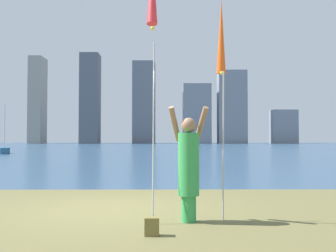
# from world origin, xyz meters

# --- Properties ---
(ground) EXTENTS (120.00, 138.00, 0.12)m
(ground) POSITION_xyz_m (0.00, 50.95, -0.06)
(ground) COLOR brown
(person) EXTENTS (0.69, 0.51, 1.88)m
(person) POSITION_xyz_m (1.36, -1.15, 0.92)
(person) COLOR green
(person) RESTS_ON ground
(kite_flag_right) EXTENTS (0.16, 0.37, 3.73)m
(kite_flag_right) POSITION_xyz_m (1.93, -0.92, 3.01)
(kite_flag_right) COLOR #B2B2B7
(kite_flag_right) RESTS_ON ground
(bag) EXTENTS (0.20, 0.14, 0.25)m
(bag) POSITION_xyz_m (0.79, -2.03, 0.13)
(bag) COLOR olive
(bag) RESTS_ON ground
(sailboat_7) EXTENTS (1.89, 2.83, 4.48)m
(sailboat_7) POSITION_xyz_m (-13.37, 26.80, 0.32)
(sailboat_7) COLOR #2D6084
(sailboat_7) RESTS_ON ground
(skyline_tower_0) EXTENTS (3.49, 5.83, 23.37)m
(skyline_tower_0) POSITION_xyz_m (-33.73, 96.31, 11.68)
(skyline_tower_0) COLOR gray
(skyline_tower_0) RESTS_ON ground
(skyline_tower_1) EXTENTS (4.83, 5.31, 23.70)m
(skyline_tower_1) POSITION_xyz_m (-18.92, 93.58, 11.85)
(skyline_tower_1) COLOR #565B66
(skyline_tower_1) RESTS_ON ground
(skyline_tower_2) EXTENTS (5.95, 7.10, 21.97)m
(skyline_tower_2) POSITION_xyz_m (-4.81, 96.44, 10.98)
(skyline_tower_2) COLOR slate
(skyline_tower_2) RESTS_ON ground
(skyline_tower_3) EXTENTS (7.33, 4.85, 15.72)m
(skyline_tower_3) POSITION_xyz_m (9.33, 93.91, 7.86)
(skyline_tower_3) COLOR gray
(skyline_tower_3) RESTS_ON ground
(skyline_tower_4) EXTENTS (7.41, 4.75, 19.26)m
(skyline_tower_4) POSITION_xyz_m (18.63, 93.71, 9.63)
(skyline_tower_4) COLOR gray
(skyline_tower_4) RESTS_ON ground
(skyline_tower_5) EXTENTS (6.57, 4.62, 8.94)m
(skyline_tower_5) POSITION_xyz_m (32.68, 94.80, 4.47)
(skyline_tower_5) COLOR gray
(skyline_tower_5) RESTS_ON ground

